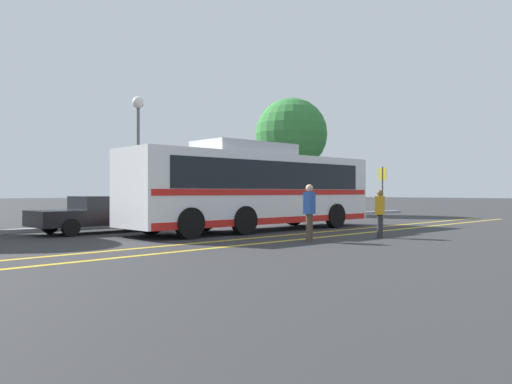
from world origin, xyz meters
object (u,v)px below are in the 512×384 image
transit_bus (256,187)px  tree_0 (291,134)px  pedestrian_0 (380,211)px  street_lamp (138,127)px  parked_car_1 (101,214)px  bus_stop_sign (382,188)px  pedestrian_1 (309,209)px

transit_bus → tree_0: bearing=127.8°
pedestrian_0 → tree_0: 17.15m
street_lamp → transit_bus: bearing=-76.8°
pedestrian_0 → tree_0: (10.27, 13.01, 4.39)m
transit_bus → street_lamp: (-1.44, 6.17, 2.74)m
street_lamp → tree_0: 12.65m
parked_car_1 → bus_stop_sign: bus_stop_sign is taller
street_lamp → pedestrian_0: bearing=-78.8°
pedestrian_0 → bus_stop_sign: (5.82, 3.49, 0.78)m
parked_car_1 → transit_bus: bearing=-125.4°
parked_car_1 → pedestrian_1: size_ratio=2.85×
transit_bus → pedestrian_1: 4.64m
bus_stop_sign → street_lamp: 11.44m
pedestrian_0 → street_lamp: bearing=82.7°
tree_0 → parked_car_1: bearing=-163.2°
pedestrian_1 → street_lamp: bearing=72.1°
transit_bus → bus_stop_sign: bearing=79.0°
pedestrian_0 → street_lamp: size_ratio=0.27×
transit_bus → parked_car_1: size_ratio=2.30×
pedestrian_0 → street_lamp: (-2.22, 11.15, 3.53)m
tree_0 → transit_bus: bearing=-144.0°
parked_car_1 → tree_0: (15.74, 4.75, 4.58)m
parked_car_1 → bus_stop_sign: (11.29, -4.78, 0.97)m
pedestrian_1 → parked_car_1: bearing=95.1°
transit_bus → pedestrian_0: 5.10m
bus_stop_sign → street_lamp: street_lamp is taller
street_lamp → tree_0: size_ratio=0.76×
transit_bus → pedestrian_1: bearing=-21.9°
pedestrian_0 → parked_car_1: bearing=104.9°
pedestrian_0 → bus_stop_sign: 6.83m
parked_car_1 → tree_0: 17.06m
parked_car_1 → tree_0: size_ratio=0.64×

